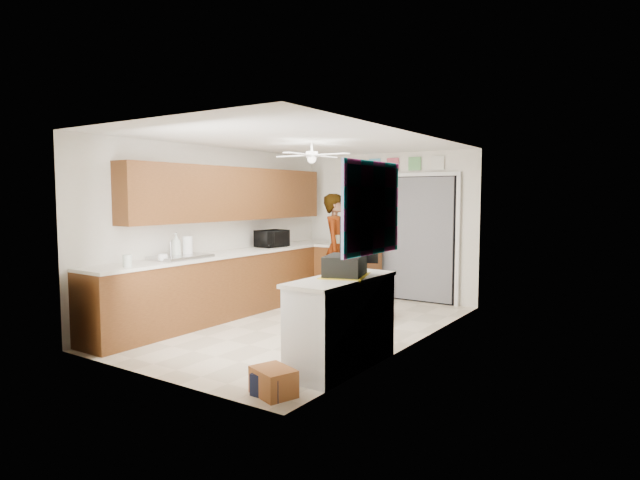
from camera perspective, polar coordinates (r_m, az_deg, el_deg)
The scene contains 40 objects.
floor at distance 7.37m, azimuth -1.76°, elevation -9.16°, with size 5.00×5.00×0.00m, color beige.
ceiling at distance 7.19m, azimuth -1.81°, elevation 10.55°, with size 5.00×5.00×0.00m, color white.
wall_back at distance 9.32m, azimuth 7.23°, elevation 1.51°, with size 3.20×3.20×0.00m, color white.
wall_front at distance 5.36m, azimuth -17.60°, elevation -1.08°, with size 3.20×3.20×0.00m, color white.
wall_left at distance 8.21m, azimuth -10.88°, elevation 1.02°, with size 5.00×5.00×0.00m, color white.
wall_right at distance 6.38m, azimuth 9.96°, elevation -0.02°, with size 5.00×5.00×0.00m, color white.
left_base_cabinets at distance 8.10m, azimuth -9.28°, elevation -4.71°, with size 0.60×4.80×0.90m, color brown.
left_countertop at distance 8.03m, azimuth -9.28°, elevation -1.40°, with size 0.62×4.80×0.04m, color white.
upper_cabinets at distance 8.23m, azimuth -9.17°, elevation 4.89°, with size 0.32×4.00×0.80m, color brown.
sink_basin at distance 7.33m, azimuth -14.64°, elevation -1.81°, with size 0.50×0.76×0.06m, color silver.
faucet at distance 7.46m, azimuth -15.62°, elevation -0.98°, with size 0.03×0.03×0.22m, color silver.
peninsula_base at distance 9.20m, azimuth 2.99°, elevation -3.51°, with size 1.00×0.60×0.90m, color brown.
peninsula_top at distance 9.15m, azimuth 3.00°, elevation -0.60°, with size 1.04×0.64×0.04m, color white.
back_opening_recess at distance 9.19m, azimuth 8.53°, elevation 0.20°, with size 2.00×0.06×2.10m, color black.
curtain_panel at distance 9.16m, azimuth 8.42°, elevation 0.18°, with size 1.90×0.03×2.05m, color slate.
door_trim_left at distance 9.65m, azimuth 2.97°, elevation 0.46°, with size 0.06×0.04×2.10m, color white.
door_trim_right at distance 8.78m, azimuth 14.47°, elevation -0.11°, with size 0.06×0.04×2.10m, color white.
door_trim_head at distance 9.14m, azimuth 8.53°, elevation 6.88°, with size 2.10×0.04×0.06m, color white.
header_frame_1 at distance 9.41m, azimuth 5.85°, elevation 7.95°, with size 0.22×0.02×0.22m, color #51AED9.
header_frame_2 at distance 9.25m, azimuth 7.78°, elevation 7.99°, with size 0.22×0.02×0.22m, color #C2485F.
header_frame_3 at distance 9.08m, azimuth 10.07°, elevation 8.02°, with size 0.22×0.02×0.22m, color #5FA660.
header_frame_4 at distance 8.92m, azimuth 12.44°, elevation 8.04°, with size 0.22×0.02×0.22m, color silver.
route66_sign at distance 9.75m, azimuth 2.18°, elevation 7.86°, with size 0.22×0.02×0.26m, color silver.
right_counter_base at distance 5.57m, azimuth 2.36°, elevation -9.00°, with size 0.50×1.40×0.90m, color white.
right_counter_top at distance 5.48m, azimuth 2.28°, elevation -4.21°, with size 0.54×1.44×0.04m, color white.
abstract_painting at distance 5.47m, azimuth 5.56°, elevation 3.43°, with size 0.03×1.15×0.95m, color #E353C3.
ceiling_fan at distance 7.34m, azimuth -0.88°, elevation 9.03°, with size 1.14×1.14×0.24m, color white.
microwave at distance 8.69m, azimuth -5.16°, elevation 0.16°, with size 0.50×0.34×0.28m, color black.
soap_bottle at distance 7.42m, azimuth -15.09°, elevation -0.54°, with size 0.13×0.13×0.34m, color silver.
cup at distance 7.05m, azimuth -16.45°, elevation -1.83°, with size 0.12×0.12×0.10m, color white.
jar_a at distance 6.66m, azimuth -19.87°, elevation -2.09°, with size 0.10×0.10×0.15m, color silver.
paper_towel_roll at distance 7.49m, azimuth -13.95°, elevation -0.68°, with size 0.13×0.13×0.28m, color white.
suitcase at distance 5.56m, azimuth 2.68°, elevation -2.75°, with size 0.38×0.50×0.22m, color black.
suitcase_rim at distance 5.58m, azimuth 2.68°, elevation -3.87°, with size 0.44×0.58×0.02m, color yellow.
suitcase_lid at distance 5.78m, azimuth 4.18°, elevation 0.02°, with size 0.42×0.03×0.50m, color black.
cardboard_box at distance 4.94m, azimuth -4.99°, elevation -14.82°, with size 0.39×0.29×0.24m, color #B66439.
navy_crate at distance 4.94m, azimuth -4.99°, elevation -15.07°, with size 0.33×0.27×0.20m, color #151B35.
cabinet_door_panel at distance 7.09m, azimuth 2.26°, elevation -7.45°, with size 0.36×0.03×0.55m, color brown.
man at distance 8.77m, azimuth 1.78°, elevation -0.93°, with size 0.66×0.43×1.81m, color white.
dog at distance 7.78m, azimuth 6.38°, elevation -6.62°, with size 0.26×0.62×0.49m, color black.
Camera 1 is at (4.18, -5.81, 1.78)m, focal length 30.00 mm.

